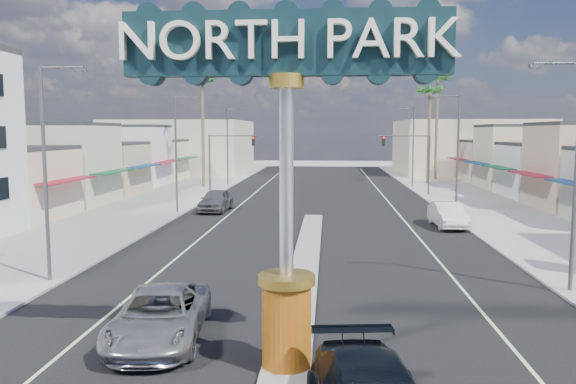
# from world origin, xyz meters

# --- Properties ---
(ground) EXTENTS (160.00, 160.00, 0.00)m
(ground) POSITION_xyz_m (0.00, 30.00, 0.00)
(ground) COLOR gray
(ground) RESTS_ON ground
(road) EXTENTS (20.00, 120.00, 0.01)m
(road) POSITION_xyz_m (0.00, 30.00, 0.01)
(road) COLOR black
(road) RESTS_ON ground
(median_island) EXTENTS (1.30, 30.00, 0.16)m
(median_island) POSITION_xyz_m (0.00, 14.00, 0.08)
(median_island) COLOR gray
(median_island) RESTS_ON ground
(sidewalk_left) EXTENTS (8.00, 120.00, 0.12)m
(sidewalk_left) POSITION_xyz_m (-14.00, 30.00, 0.06)
(sidewalk_left) COLOR gray
(sidewalk_left) RESTS_ON ground
(sidewalk_right) EXTENTS (8.00, 120.00, 0.12)m
(sidewalk_right) POSITION_xyz_m (14.00, 30.00, 0.06)
(sidewalk_right) COLOR gray
(sidewalk_right) RESTS_ON ground
(storefront_row_left) EXTENTS (12.00, 42.00, 6.00)m
(storefront_row_left) POSITION_xyz_m (-24.00, 43.00, 3.00)
(storefront_row_left) COLOR beige
(storefront_row_left) RESTS_ON ground
(storefront_row_right) EXTENTS (12.00, 42.00, 6.00)m
(storefront_row_right) POSITION_xyz_m (24.00, 43.00, 3.00)
(storefront_row_right) COLOR #B7B29E
(storefront_row_right) RESTS_ON ground
(backdrop_far_left) EXTENTS (20.00, 20.00, 8.00)m
(backdrop_far_left) POSITION_xyz_m (-22.00, 75.00, 4.00)
(backdrop_far_left) COLOR #B7B29E
(backdrop_far_left) RESTS_ON ground
(backdrop_far_right) EXTENTS (20.00, 20.00, 8.00)m
(backdrop_far_right) POSITION_xyz_m (22.00, 75.00, 4.00)
(backdrop_far_right) COLOR beige
(backdrop_far_right) RESTS_ON ground
(gateway_sign) EXTENTS (8.20, 1.50, 9.15)m
(gateway_sign) POSITION_xyz_m (0.00, 1.98, 5.93)
(gateway_sign) COLOR #B2430D
(gateway_sign) RESTS_ON median_island
(traffic_signal_left) EXTENTS (5.09, 0.45, 6.00)m
(traffic_signal_left) POSITION_xyz_m (-9.18, 43.99, 4.27)
(traffic_signal_left) COLOR #47474C
(traffic_signal_left) RESTS_ON ground
(traffic_signal_right) EXTENTS (5.09, 0.45, 6.00)m
(traffic_signal_right) POSITION_xyz_m (9.18, 43.99, 4.27)
(traffic_signal_right) COLOR #47474C
(traffic_signal_right) RESTS_ON ground
(streetlight_l_near) EXTENTS (2.03, 0.22, 9.00)m
(streetlight_l_near) POSITION_xyz_m (-10.43, 10.00, 5.07)
(streetlight_l_near) COLOR #47474C
(streetlight_l_near) RESTS_ON ground
(streetlight_l_mid) EXTENTS (2.03, 0.22, 9.00)m
(streetlight_l_mid) POSITION_xyz_m (-10.43, 30.00, 5.07)
(streetlight_l_mid) COLOR #47474C
(streetlight_l_mid) RESTS_ON ground
(streetlight_l_far) EXTENTS (2.03, 0.22, 9.00)m
(streetlight_l_far) POSITION_xyz_m (-10.43, 52.00, 5.07)
(streetlight_l_far) COLOR #47474C
(streetlight_l_far) RESTS_ON ground
(streetlight_r_near) EXTENTS (2.03, 0.22, 9.00)m
(streetlight_r_near) POSITION_xyz_m (10.43, 10.00, 5.07)
(streetlight_r_near) COLOR #47474C
(streetlight_r_near) RESTS_ON ground
(streetlight_r_mid) EXTENTS (2.03, 0.22, 9.00)m
(streetlight_r_mid) POSITION_xyz_m (10.43, 30.00, 5.07)
(streetlight_r_mid) COLOR #47474C
(streetlight_r_mid) RESTS_ON ground
(streetlight_r_far) EXTENTS (2.03, 0.22, 9.00)m
(streetlight_r_far) POSITION_xyz_m (10.43, 52.00, 5.07)
(streetlight_r_far) COLOR #47474C
(streetlight_r_far) RESTS_ON ground
(palm_left_far) EXTENTS (2.60, 2.60, 13.10)m
(palm_left_far) POSITION_xyz_m (-13.00, 50.00, 11.50)
(palm_left_far) COLOR brown
(palm_left_far) RESTS_ON ground
(palm_right_mid) EXTENTS (2.60, 2.60, 12.10)m
(palm_right_mid) POSITION_xyz_m (13.00, 56.00, 10.60)
(palm_right_mid) COLOR brown
(palm_right_mid) RESTS_ON ground
(palm_right_far) EXTENTS (2.60, 2.60, 14.10)m
(palm_right_far) POSITION_xyz_m (15.00, 62.00, 12.39)
(palm_right_far) COLOR brown
(palm_right_far) RESTS_ON ground
(suv_left) EXTENTS (3.06, 5.77, 1.54)m
(suv_left) POSITION_xyz_m (-4.01, 3.89, 0.77)
(suv_left) COLOR #A2A2A6
(suv_left) RESTS_ON ground
(car_parked_left) EXTENTS (2.32, 5.25, 1.76)m
(car_parked_left) POSITION_xyz_m (-7.86, 31.52, 0.88)
(car_parked_left) COLOR #5A5B5E
(car_parked_left) RESTS_ON ground
(car_parked_right) EXTENTS (1.90, 5.00, 1.63)m
(car_parked_right) POSITION_xyz_m (9.00, 25.26, 0.81)
(car_parked_right) COLOR silver
(car_parked_right) RESTS_ON ground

